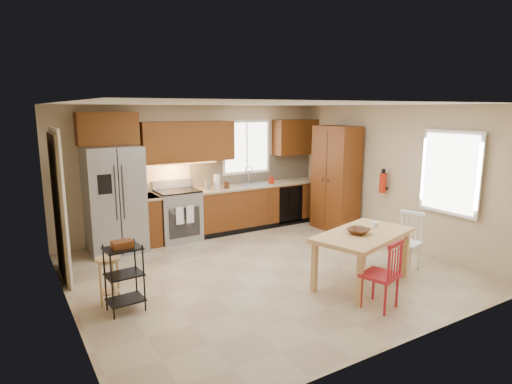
{
  "coord_description": "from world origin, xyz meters",
  "views": [
    {
      "loc": [
        -3.33,
        -5.21,
        2.44
      ],
      "look_at": [
        0.07,
        0.4,
        1.15
      ],
      "focal_mm": 30.0,
      "sensor_mm": 36.0,
      "label": 1
    }
  ],
  "objects_px": {
    "bar_stool": "(109,281)",
    "chair_white": "(405,242)",
    "range_stove": "(178,216)",
    "soap_bottle": "(271,179)",
    "fire_extinguisher": "(383,183)",
    "table_jar": "(375,226)",
    "table_bowl": "(358,234)",
    "utility_cart": "(124,278)",
    "dining_table": "(362,259)",
    "pantry": "(335,179)",
    "refrigerator": "(115,200)",
    "chair_red": "(380,274)"
  },
  "relations": [
    {
      "from": "bar_stool",
      "to": "chair_white",
      "type": "bearing_deg",
      "value": -29.21
    },
    {
      "from": "range_stove",
      "to": "soap_bottle",
      "type": "relative_size",
      "value": 4.82
    },
    {
      "from": "fire_extinguisher",
      "to": "table_jar",
      "type": "distance_m",
      "value": 1.86
    },
    {
      "from": "table_bowl",
      "to": "range_stove",
      "type": "bearing_deg",
      "value": 112.25
    },
    {
      "from": "soap_bottle",
      "to": "utility_cart",
      "type": "relative_size",
      "value": 0.23
    },
    {
      "from": "dining_table",
      "to": "table_jar",
      "type": "bearing_deg",
      "value": -0.09
    },
    {
      "from": "range_stove",
      "to": "bar_stool",
      "type": "bearing_deg",
      "value": -129.17
    },
    {
      "from": "range_stove",
      "to": "utility_cart",
      "type": "relative_size",
      "value": 1.09
    },
    {
      "from": "fire_extinguisher",
      "to": "table_jar",
      "type": "bearing_deg",
      "value": -140.19
    },
    {
      "from": "bar_stool",
      "to": "table_bowl",
      "type": "bearing_deg",
      "value": -34.78
    },
    {
      "from": "range_stove",
      "to": "soap_bottle",
      "type": "distance_m",
      "value": 2.1
    },
    {
      "from": "pantry",
      "to": "refrigerator",
      "type": "bearing_deg",
      "value": 167.38
    },
    {
      "from": "table_jar",
      "to": "bar_stool",
      "type": "xyz_separation_m",
      "value": [
        -3.51,
        1.07,
        -0.46
      ]
    },
    {
      "from": "range_stove",
      "to": "table_bowl",
      "type": "xyz_separation_m",
      "value": [
        1.35,
        -3.3,
        0.28
      ]
    },
    {
      "from": "chair_red",
      "to": "table_bowl",
      "type": "relative_size",
      "value": 2.9
    },
    {
      "from": "soap_bottle",
      "to": "fire_extinguisher",
      "type": "relative_size",
      "value": 0.53
    },
    {
      "from": "chair_white",
      "to": "fire_extinguisher",
      "type": "bearing_deg",
      "value": -48.88
    },
    {
      "from": "table_bowl",
      "to": "table_jar",
      "type": "distance_m",
      "value": 0.43
    },
    {
      "from": "fire_extinguisher",
      "to": "table_jar",
      "type": "relative_size",
      "value": 2.94
    },
    {
      "from": "range_stove",
      "to": "dining_table",
      "type": "bearing_deg",
      "value": -66.38
    },
    {
      "from": "utility_cart",
      "to": "table_bowl",
      "type": "bearing_deg",
      "value": -20.42
    },
    {
      "from": "pantry",
      "to": "utility_cart",
      "type": "xyz_separation_m",
      "value": [
        -4.6,
        -1.43,
        -0.63
      ]
    },
    {
      "from": "dining_table",
      "to": "chair_red",
      "type": "height_order",
      "value": "chair_red"
    },
    {
      "from": "fire_extinguisher",
      "to": "table_bowl",
      "type": "xyz_separation_m",
      "value": [
        -1.83,
        -1.27,
        -0.36
      ]
    },
    {
      "from": "refrigerator",
      "to": "fire_extinguisher",
      "type": "bearing_deg",
      "value": -24.52
    },
    {
      "from": "fire_extinguisher",
      "to": "table_bowl",
      "type": "height_order",
      "value": "fire_extinguisher"
    },
    {
      "from": "chair_red",
      "to": "table_bowl",
      "type": "xyz_separation_m",
      "value": [
        0.26,
        0.65,
        0.3
      ]
    },
    {
      "from": "soap_bottle",
      "to": "chair_white",
      "type": "height_order",
      "value": "soap_bottle"
    },
    {
      "from": "refrigerator",
      "to": "table_jar",
      "type": "relative_size",
      "value": 14.87
    },
    {
      "from": "chair_white",
      "to": "bar_stool",
      "type": "xyz_separation_m",
      "value": [
        -4.13,
        1.12,
        -0.13
      ]
    },
    {
      "from": "dining_table",
      "to": "chair_red",
      "type": "distance_m",
      "value": 0.74
    },
    {
      "from": "fire_extinguisher",
      "to": "chair_white",
      "type": "bearing_deg",
      "value": -122.84
    },
    {
      "from": "refrigerator",
      "to": "soap_bottle",
      "type": "bearing_deg",
      "value": -0.45
    },
    {
      "from": "utility_cart",
      "to": "chair_red",
      "type": "bearing_deg",
      "value": -33.32
    },
    {
      "from": "refrigerator",
      "to": "chair_white",
      "type": "relative_size",
      "value": 2.07
    },
    {
      "from": "chair_red",
      "to": "bar_stool",
      "type": "height_order",
      "value": "chair_red"
    },
    {
      "from": "soap_bottle",
      "to": "chair_red",
      "type": "xyz_separation_m",
      "value": [
        -0.94,
        -3.87,
        -0.56
      ]
    },
    {
      "from": "chair_white",
      "to": "bar_stool",
      "type": "height_order",
      "value": "chair_white"
    },
    {
      "from": "soap_bottle",
      "to": "pantry",
      "type": "height_order",
      "value": "pantry"
    },
    {
      "from": "pantry",
      "to": "fire_extinguisher",
      "type": "bearing_deg",
      "value": -79.22
    },
    {
      "from": "table_bowl",
      "to": "dining_table",
      "type": "bearing_deg",
      "value": 0.0
    },
    {
      "from": "pantry",
      "to": "chair_red",
      "type": "xyz_separation_m",
      "value": [
        -1.89,
        -2.97,
        -0.61
      ]
    },
    {
      "from": "table_jar",
      "to": "bar_stool",
      "type": "relative_size",
      "value": 0.2
    },
    {
      "from": "table_jar",
      "to": "chair_red",
      "type": "bearing_deg",
      "value": -132.33
    },
    {
      "from": "table_bowl",
      "to": "fire_extinguisher",
      "type": "bearing_deg",
      "value": 34.71
    },
    {
      "from": "range_stove",
      "to": "pantry",
      "type": "relative_size",
      "value": 0.44
    },
    {
      "from": "soap_bottle",
      "to": "utility_cart",
      "type": "height_order",
      "value": "soap_bottle"
    },
    {
      "from": "chair_white",
      "to": "bar_stool",
      "type": "relative_size",
      "value": 1.42
    },
    {
      "from": "chair_white",
      "to": "table_bowl",
      "type": "relative_size",
      "value": 2.9
    },
    {
      "from": "table_jar",
      "to": "utility_cart",
      "type": "xyz_separation_m",
      "value": [
        -3.39,
        0.8,
        -0.35
      ]
    }
  ]
}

